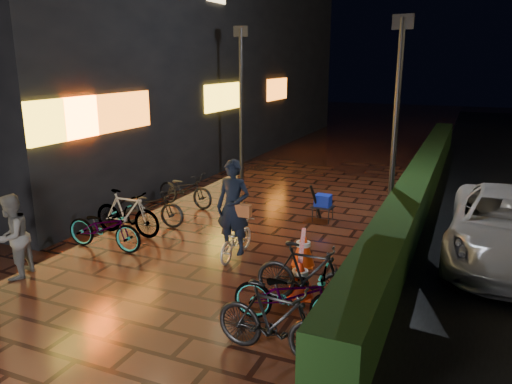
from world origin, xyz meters
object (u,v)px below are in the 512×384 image
at_px(bystander_person, 12,237).
at_px(van, 511,227).
at_px(cyclist, 234,222).
at_px(traffic_barrier, 302,261).
at_px(cart_assembly, 322,202).

height_order(bystander_person, van, bystander_person).
bearing_deg(cyclist, van, 21.98).
bearing_deg(bystander_person, traffic_barrier, 96.39).
bearing_deg(bystander_person, van, 102.52).
relative_size(cyclist, cart_assembly, 2.08).
distance_m(van, cyclist, 5.37).
bearing_deg(traffic_barrier, van, 35.72).
relative_size(bystander_person, cart_assembly, 1.62).
distance_m(bystander_person, cart_assembly, 6.79).
distance_m(bystander_person, van, 9.32).
height_order(van, traffic_barrier, van).
distance_m(cyclist, traffic_barrier, 1.66).
height_order(van, cart_assembly, van).
bearing_deg(van, cart_assembly, 168.66).
bearing_deg(cart_assembly, bystander_person, -128.05).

